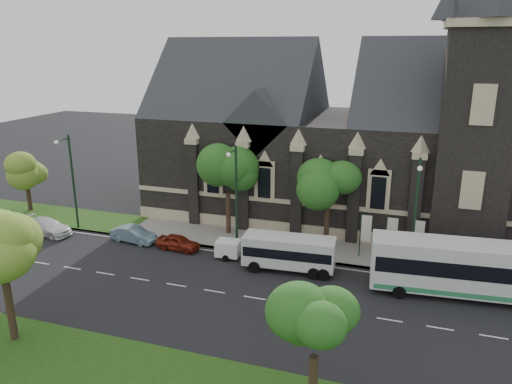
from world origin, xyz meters
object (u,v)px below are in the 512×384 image
at_px(tree_park_near, 5,237).
at_px(car_far_red, 178,242).
at_px(shuttle_bus, 289,251).
at_px(sedan, 134,234).
at_px(banner_flag_right, 416,237).
at_px(street_lamp_far, 71,177).
at_px(box_trailer, 228,248).
at_px(banner_flag_left, 364,231).
at_px(banner_flag_center, 390,234).
at_px(tree_walk_far, 28,168).
at_px(car_far_white, 46,227).
at_px(tree_walk_right, 331,181).
at_px(street_lamp_near, 415,211).
at_px(tree_park_east, 320,325).
at_px(tree_walk_left, 231,173).
at_px(tour_coach, 472,269).
at_px(street_lamp_mid, 235,193).

height_order(tree_park_near, car_far_red, tree_park_near).
bearing_deg(shuttle_bus, sedan, 171.27).
distance_m(banner_flag_right, shuttle_bus, 10.03).
xyz_separation_m(street_lamp_far, box_trailer, (15.87, -1.47, -4.27)).
relative_size(banner_flag_left, banner_flag_center, 1.00).
bearing_deg(box_trailer, banner_flag_left, 14.10).
height_order(banner_flag_left, box_trailer, banner_flag_left).
xyz_separation_m(banner_flag_left, banner_flag_right, (4.00, 0.00, 0.00)).
bearing_deg(tree_walk_far, car_far_white, -39.58).
height_order(tree_walk_right, banner_flag_center, tree_walk_right).
bearing_deg(shuttle_bus, car_far_white, 175.36).
relative_size(car_far_red, car_far_white, 0.75).
distance_m(street_lamp_near, shuttle_bus, 9.78).
xyz_separation_m(banner_flag_left, banner_flag_center, (2.00, 0.00, 0.00)).
height_order(street_lamp_far, shuttle_bus, street_lamp_far).
bearing_deg(tree_walk_far, banner_flag_left, -1.97).
height_order(street_lamp_far, banner_flag_center, street_lamp_far).
height_order(tree_park_near, sedan, tree_park_near).
height_order(tree_park_east, tree_walk_far, same).
height_order(street_lamp_far, sedan, street_lamp_far).
xyz_separation_m(tree_walk_left, box_trailer, (1.66, -5.08, -4.89)).
height_order(tree_walk_right, car_far_white, tree_walk_right).
xyz_separation_m(tree_park_east, tree_walk_right, (-2.96, 20.04, 1.20)).
bearing_deg(tour_coach, banner_flag_left, 146.64).
relative_size(street_lamp_near, box_trailer, 3.19).
bearing_deg(tree_park_near, shuttle_bus, 46.83).
bearing_deg(tour_coach, banner_flag_right, 126.50).
distance_m(street_lamp_mid, shuttle_bus, 6.59).
bearing_deg(banner_flag_right, tree_walk_left, 173.96).
bearing_deg(banner_flag_center, tour_coach, -36.48).
height_order(sedan, car_far_white, car_far_white).
relative_size(tree_walk_right, car_far_white, 1.54).
xyz_separation_m(street_lamp_far, car_far_red, (11.21, -1.22, -4.47)).
height_order(tree_walk_left, sedan, tree_walk_left).
relative_size(sedan, car_far_white, 0.83).
xyz_separation_m(tree_walk_left, sedan, (-7.49, -4.50, -5.04)).
distance_m(tree_walk_left, street_lamp_far, 14.67).
bearing_deg(car_far_red, street_lamp_mid, -71.72).
xyz_separation_m(tree_park_east, banner_flag_right, (4.11, 18.32, -2.24)).
distance_m(tree_park_east, tour_coach, 16.33).
bearing_deg(tree_walk_far, street_lamp_far, -21.50).
height_order(banner_flag_left, car_far_red, banner_flag_left).
height_order(tree_park_near, street_lamp_near, street_lamp_near).
xyz_separation_m(tree_walk_far, banner_flag_center, (36.11, -1.18, -2.24)).
height_order(tree_walk_right, tour_coach, tree_walk_right).
distance_m(street_lamp_far, banner_flag_center, 28.48).
bearing_deg(street_lamp_near, banner_flag_center, 131.93).
distance_m(street_lamp_far, car_far_white, 5.11).
bearing_deg(tree_walk_left, tree_walk_far, -178.63).
xyz_separation_m(tree_park_east, banner_flag_left, (0.11, 18.32, -2.24)).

